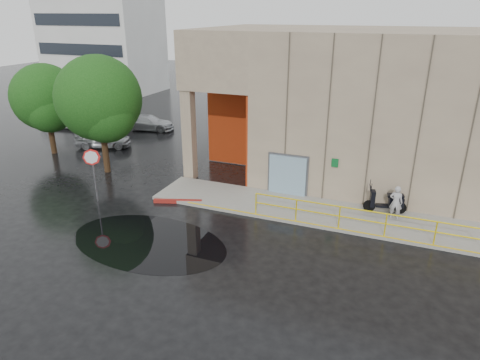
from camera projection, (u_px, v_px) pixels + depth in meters
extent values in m
plane|color=black|center=(241.00, 251.00, 16.98)|extent=(120.00, 120.00, 0.00)
cube|color=gray|center=(359.00, 219.00, 19.46)|extent=(20.00, 3.00, 0.15)
cube|color=gray|center=(420.00, 108.00, 22.93)|extent=(16.00, 10.00, 8.00)
cube|color=gray|center=(246.00, 54.00, 25.44)|extent=(4.00, 10.00, 3.00)
cube|color=gray|center=(189.00, 135.00, 23.50)|extent=(0.60, 0.60, 5.00)
cube|color=#B43110|center=(237.00, 125.00, 25.63)|extent=(3.80, 0.15, 4.90)
cube|color=#B43110|center=(258.00, 136.00, 23.45)|extent=(0.10, 3.50, 4.90)
cube|color=#92B2C8|center=(287.00, 175.00, 21.56)|extent=(1.90, 0.10, 2.00)
cube|color=slate|center=(288.00, 175.00, 21.63)|extent=(2.10, 0.06, 2.20)
cube|color=#0C5925|center=(335.00, 163.00, 20.47)|extent=(0.32, 0.04, 0.42)
cylinder|color=yellow|center=(363.00, 210.00, 17.81)|extent=(9.50, 0.06, 0.06)
cylinder|color=yellow|center=(362.00, 220.00, 17.98)|extent=(9.50, 0.06, 0.06)
cube|color=silver|center=(101.00, 24.00, 48.00)|extent=(12.00, 8.00, 15.00)
imported|color=#A3A3A7|center=(396.00, 202.00, 19.07)|extent=(0.59, 0.40, 1.56)
cylinder|color=black|center=(369.00, 206.00, 19.91)|extent=(0.57, 0.23, 0.55)
cylinder|color=black|center=(400.00, 208.00, 19.70)|extent=(0.57, 0.23, 0.55)
cylinder|color=slate|center=(95.00, 179.00, 21.00)|extent=(0.08, 0.08, 2.38)
cylinder|color=red|center=(92.00, 157.00, 20.56)|extent=(0.71, 0.48, 0.82)
cylinder|color=white|center=(91.00, 157.00, 20.54)|extent=(0.55, 0.36, 0.65)
cube|color=maroon|center=(178.00, 201.00, 21.20)|extent=(2.33, 0.96, 0.18)
cube|color=black|center=(148.00, 242.00, 17.68)|extent=(7.30, 4.82, 0.01)
imported|color=#A1A4A8|center=(103.00, 139.00, 29.59)|extent=(4.03, 2.77, 1.27)
imported|color=white|center=(68.00, 120.00, 34.39)|extent=(4.47, 2.15, 1.41)
imported|color=#B1B3B9|center=(148.00, 123.00, 33.95)|extent=(4.41, 2.57, 1.20)
cylinder|color=black|center=(105.00, 148.00, 24.82)|extent=(0.36, 0.36, 2.93)
sphere|color=#1C5821|center=(99.00, 98.00, 23.75)|extent=(4.75, 4.75, 4.75)
sphere|color=#1C5821|center=(106.00, 113.00, 23.56)|extent=(3.33, 3.33, 3.33)
cylinder|color=black|center=(52.00, 135.00, 28.22)|extent=(0.36, 0.36, 2.47)
sphere|color=#296116|center=(45.00, 97.00, 27.30)|extent=(4.24, 4.24, 4.24)
sphere|color=#296116|center=(49.00, 109.00, 26.95)|extent=(2.97, 2.97, 2.97)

